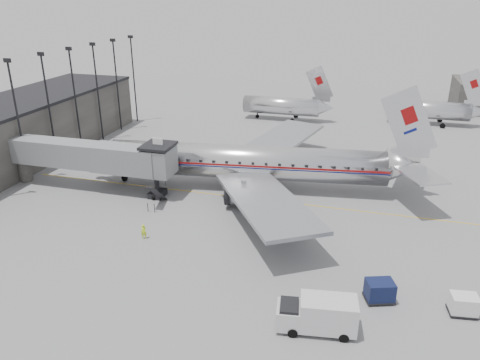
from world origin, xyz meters
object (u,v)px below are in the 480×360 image
(airliner, at_px, (252,162))
(baggage_cart_navy, at_px, (380,291))
(service_van, at_px, (318,314))
(baggage_cart_white, at_px, (464,304))
(ramp_worker, at_px, (144,232))

(airliner, height_order, baggage_cart_navy, airliner)
(airliner, height_order, service_van, airliner)
(airliner, bearing_deg, baggage_cart_white, -49.69)
(baggage_cart_navy, height_order, ramp_worker, baggage_cart_navy)
(baggage_cart_navy, relative_size, baggage_cart_white, 1.19)
(baggage_cart_navy, bearing_deg, baggage_cart_white, -19.20)
(airliner, xyz_separation_m, baggage_cart_navy, (15.11, -19.11, -2.40))
(service_van, height_order, baggage_cart_white, service_van)
(ramp_worker, bearing_deg, baggage_cart_navy, -38.30)
(service_van, relative_size, baggage_cart_white, 2.65)
(service_van, xyz_separation_m, baggage_cart_navy, (4.28, 4.76, -0.47))
(airliner, height_order, ramp_worker, airliner)
(baggage_cart_navy, bearing_deg, airliner, 109.13)
(baggage_cart_white, bearing_deg, baggage_cart_navy, 172.63)
(baggage_cart_white, bearing_deg, ramp_worker, 164.58)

